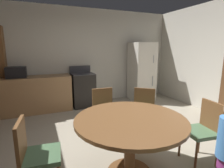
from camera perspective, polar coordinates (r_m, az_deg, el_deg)
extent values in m
plane|color=#A89E89|center=(3.01, 7.47, -20.37)|extent=(14.00, 14.00, 0.00)
cube|color=beige|center=(5.28, -8.29, 8.77)|extent=(5.55, 0.12, 2.70)
cube|color=#9E754C|center=(4.85, -24.52, -3.15)|extent=(1.90, 0.60, 0.90)
cube|color=black|center=(4.96, -9.40, -1.94)|extent=(0.60, 0.60, 0.90)
cube|color=#38383D|center=(4.88, -9.58, 3.33)|extent=(0.60, 0.60, 0.02)
cube|color=#38383D|center=(5.14, -10.33, 4.83)|extent=(0.60, 0.04, 0.18)
cube|color=silver|center=(5.55, 9.60, 3.99)|extent=(0.68, 0.66, 1.76)
cylinder|color=#B2B2B7|center=(5.34, 13.35, 7.86)|extent=(0.02, 0.02, 0.22)
cylinder|color=#B2B2B7|center=(5.41, 13.04, 0.98)|extent=(0.02, 0.02, 0.30)
cube|color=black|center=(4.77, -28.58, 3.37)|extent=(0.44, 0.32, 0.26)
cylinder|color=brown|center=(2.35, 5.77, -19.99)|extent=(0.14, 0.14, 0.72)
cylinder|color=brown|center=(2.18, 5.97, -11.41)|extent=(1.35, 1.35, 0.04)
cylinder|color=brown|center=(3.17, 1.84, -14.15)|extent=(0.03, 0.03, 0.43)
cylinder|color=brown|center=(3.07, -4.29, -15.02)|extent=(0.03, 0.03, 0.43)
cylinder|color=brown|center=(3.46, -0.24, -11.86)|extent=(0.03, 0.03, 0.43)
cylinder|color=brown|center=(3.37, -5.84, -12.56)|extent=(0.03, 0.03, 0.43)
cube|color=#4C704C|center=(3.17, -2.16, -9.50)|extent=(0.42, 0.42, 0.05)
cube|color=brown|center=(3.27, -3.13, -4.99)|extent=(0.38, 0.06, 0.42)
cylinder|color=brown|center=(2.69, 25.60, -20.29)|extent=(0.03, 0.03, 0.43)
cylinder|color=brown|center=(2.92, 21.12, -17.31)|extent=(0.03, 0.03, 0.43)
cylinder|color=brown|center=(2.91, 31.00, -18.39)|extent=(0.03, 0.03, 0.43)
cylinder|color=brown|center=(3.12, 26.40, -15.86)|extent=(0.03, 0.03, 0.43)
cube|color=#4C704C|center=(2.80, 26.46, -13.68)|extent=(0.45, 0.45, 0.05)
cube|color=brown|center=(2.84, 29.61, -9.06)|extent=(0.09, 0.38, 0.42)
cylinder|color=brown|center=(3.14, 12.36, -14.66)|extent=(0.03, 0.03, 0.43)
cylinder|color=brown|center=(3.19, 6.09, -14.06)|extent=(0.03, 0.03, 0.43)
cylinder|color=brown|center=(3.45, 12.98, -12.24)|extent=(0.03, 0.03, 0.43)
cylinder|color=brown|center=(3.49, 7.30, -11.74)|extent=(0.03, 0.03, 0.43)
cube|color=#4C704C|center=(3.22, 9.83, -9.33)|extent=(0.56, 0.56, 0.05)
cube|color=brown|center=(3.33, 10.41, -4.87)|extent=(0.31, 0.28, 0.42)
cylinder|color=brown|center=(2.44, -16.78, -23.25)|extent=(0.03, 0.03, 0.43)
cylinder|color=brown|center=(2.47, -25.40, -23.41)|extent=(0.03, 0.03, 0.43)
cube|color=#4C704C|center=(2.18, -21.92, -20.79)|extent=(0.44, 0.44, 0.05)
cube|color=brown|center=(2.10, -27.43, -15.92)|extent=(0.07, 0.38, 0.42)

